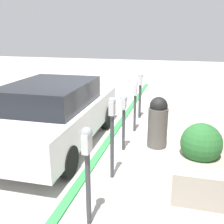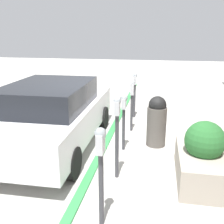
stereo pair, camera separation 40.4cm
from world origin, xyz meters
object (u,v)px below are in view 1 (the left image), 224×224
Objects in this scene: parking_meter_fourth at (135,99)px; parking_meter_farthest at (140,89)px; parking_meter_second at (112,127)px; planter_box at (199,161)px; parking_meter_nearest at (87,160)px; parked_car_front at (54,113)px; trash_bin at (158,122)px; parking_meter_middle at (124,111)px.

parking_meter_fourth is 1.21m from parking_meter_farthest.
planter_box is at bearing -83.61° from parking_meter_second.
planter_box is (1.46, -1.55, -0.57)m from parking_meter_nearest.
parked_car_front is 3.62× the size of trash_bin.
parking_meter_fourth is at bearing -0.09° from parking_meter_nearest.
parking_meter_farthest is 2.20m from trash_bin.
parking_meter_second reaches higher than planter_box.
parking_meter_second reaches higher than parked_car_front.
parking_meter_second reaches higher than parking_meter_nearest.
parking_meter_middle is 0.94× the size of parking_meter_fourth.
parking_meter_farthest is 1.17× the size of trash_bin.
parking_meter_fourth is 0.98× the size of parking_meter_farthest.
planter_box is 3.39m from parked_car_front.
parking_meter_nearest is at bearing 179.68° from parking_meter_second.
parking_meter_nearest is 2.20m from planter_box.
parking_meter_middle is (1.22, 0.05, -0.07)m from parking_meter_second.
trash_bin is (-0.84, -0.69, -0.30)m from parking_meter_fourth.
parking_meter_fourth is 2.80m from planter_box.
parking_meter_second is (1.28, -0.01, 0.00)m from parking_meter_nearest.
parking_meter_second is 1.66m from planter_box.
planter_box is at bearing -149.19° from trash_bin.
parking_meter_second is at bearing -124.21° from parked_car_front.
planter_box is (-1.04, -1.59, -0.50)m from parking_meter_middle.
parking_meter_second is 1.00× the size of planter_box.
parking_meter_middle is (2.50, 0.04, -0.07)m from parking_meter_nearest.
parking_meter_farthest is 3.03m from parked_car_front.
parking_meter_nearest is at bearing 166.58° from trash_bin.
trash_bin is (0.40, -0.73, -0.33)m from parking_meter_middle.
parking_meter_fourth is 0.32× the size of parked_car_front.
parking_meter_fourth is 1.13m from trash_bin.
parking_meter_nearest reaches higher than parking_meter_farthest.
parking_meter_farthest is 0.32× the size of parked_car_front.
parking_meter_middle is 2.44m from parking_meter_farthest.
parked_car_front reaches higher than parking_meter_nearest.
trash_bin is (1.44, 0.86, 0.17)m from planter_box.
parking_meter_second is at bearing -177.80° from parking_meter_middle.
parking_meter_second reaches higher than parking_meter_farthest.
trash_bin is (0.49, -2.38, -0.19)m from parked_car_front.
planter_box is at bearing -155.46° from parking_meter_farthest.
parking_meter_middle is at bearing 177.88° from parking_meter_fourth.
parking_meter_fourth is (3.74, -0.01, -0.09)m from parking_meter_nearest.
parking_meter_second is at bearing -179.24° from parking_meter_farthest.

